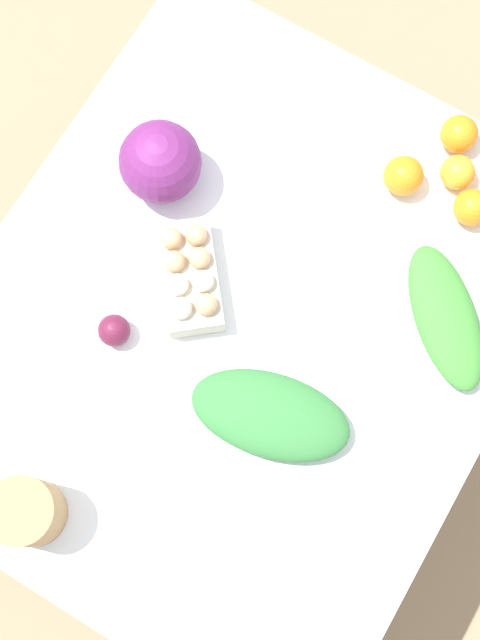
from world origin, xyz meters
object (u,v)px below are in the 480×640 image
object	(u,v)px
orange_1	(472,207)
cabbage_purple	(160,162)
orange_2	(458,172)
orange_3	(403,176)
orange_4	(459,134)
greens_bunch_beet_tops	(445,317)
greens_bunch_scallion	(270,415)
egg_carton	(189,276)
paper_bag	(27,512)
beet_root	(114,330)

from	to	relation	value
orange_1	cabbage_purple	bearing A→B (deg)	-66.43
orange_2	orange_3	distance (m)	0.11
orange_1	orange_4	size ratio (longest dim) A/B	0.97
orange_2	orange_4	xyz separation A→B (m)	(-0.08, -0.04, 0.00)
greens_bunch_beet_tops	orange_2	world-z (taller)	orange_2
orange_1	greens_bunch_scallion	bearing A→B (deg)	-13.57
orange_2	orange_4	world-z (taller)	orange_4
egg_carton	orange_4	distance (m)	0.63
paper_bag	greens_bunch_beet_tops	bearing A→B (deg)	146.15
orange_3	orange_4	xyz separation A→B (m)	(-0.14, 0.06, -0.00)
cabbage_purple	orange_1	xyz separation A→B (m)	(-0.25, 0.58, -0.05)
greens_bunch_scallion	orange_3	size ratio (longest dim) A/B	3.76
orange_1	orange_2	distance (m)	0.08
paper_bag	greens_bunch_scallion	bearing A→B (deg)	142.94
greens_bunch_beet_tops	orange_3	world-z (taller)	orange_3
orange_4	orange_2	bearing A→B (deg)	25.68
egg_carton	beet_root	bearing A→B (deg)	118.15
orange_1	orange_3	bearing A→B (deg)	-85.77
orange_1	paper_bag	bearing A→B (deg)	-24.14
paper_bag	cabbage_purple	bearing A→B (deg)	-167.85
orange_3	orange_2	bearing A→B (deg)	125.66
cabbage_purple	orange_3	xyz separation A→B (m)	(-0.24, 0.43, -0.04)
beet_root	orange_1	bearing A→B (deg)	140.30
paper_bag	orange_2	world-z (taller)	paper_bag
beet_root	greens_bunch_scallion	bearing A→B (deg)	92.02
egg_carton	paper_bag	bearing A→B (deg)	139.33
paper_bag	greens_bunch_beet_tops	size ratio (longest dim) A/B	0.44
greens_bunch_scallion	orange_4	bearing A→B (deg)	176.63
beet_root	orange_4	distance (m)	0.81
egg_carton	orange_2	size ratio (longest dim) A/B	3.38
egg_carton	beet_root	world-z (taller)	egg_carton
cabbage_purple	egg_carton	xyz separation A→B (m)	(0.16, 0.17, -0.04)
cabbage_purple	orange_1	size ratio (longest dim) A/B	2.19
paper_bag	orange_1	xyz separation A→B (m)	(-0.96, 0.43, -0.03)
cabbage_purple	paper_bag	size ratio (longest dim) A/B	1.25
beet_root	orange_1	size ratio (longest dim) A/B	0.84
orange_3	paper_bag	bearing A→B (deg)	-16.33
cabbage_purple	orange_4	bearing A→B (deg)	128.41
greens_bunch_scallion	orange_2	world-z (taller)	same
orange_2	cabbage_purple	bearing A→B (deg)	-59.39
cabbage_purple	paper_bag	world-z (taller)	cabbage_purple
egg_carton	beet_root	distance (m)	0.18
greens_bunch_beet_tops	beet_root	size ratio (longest dim) A/B	4.72
orange_1	orange_3	distance (m)	0.15
orange_3	orange_4	distance (m)	0.15
paper_bag	beet_root	size ratio (longest dim) A/B	2.08
orange_2	orange_4	bearing A→B (deg)	-154.32
egg_carton	paper_bag	distance (m)	0.54
cabbage_purple	orange_3	size ratio (longest dim) A/B	2.02
orange_2	beet_root	bearing A→B (deg)	-33.63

